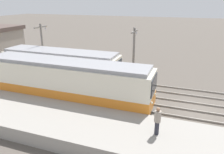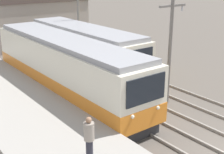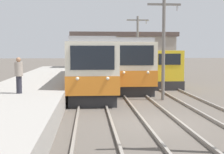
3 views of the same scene
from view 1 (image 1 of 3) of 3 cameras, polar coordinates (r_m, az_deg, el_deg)
name	(u,v)px [view 1 (image 1 of 3)]	position (r m, az deg, el deg)	size (l,w,h in m)	color
ground_plane	(197,109)	(19.20, 21.41, -7.79)	(200.00, 200.00, 0.00)	#564F47
platform_left	(200,152)	(13.58, 21.98, -17.62)	(4.50, 54.00, 0.98)	gray
track_left	(198,125)	(16.88, 21.54, -11.47)	(1.54, 60.00, 0.14)	gray
track_center	(197,107)	(19.35, 21.42, -7.34)	(1.54, 60.00, 0.14)	gray
track_right	(197,93)	(22.10, 21.33, -3.96)	(1.54, 60.00, 0.14)	gray
commuter_train_left	(66,84)	(18.55, -11.88, -1.84)	(2.84, 14.59, 3.77)	#28282B
commuter_train_center	(61,71)	(21.90, -13.10, 1.48)	(2.84, 11.73, 3.84)	#28282B
shunting_locomotive	(78,68)	(24.41, -8.81, 2.22)	(2.40, 5.35, 3.00)	#28282B
catenary_mast_mid	(134,58)	(20.15, 5.65, 5.01)	(2.00, 0.20, 6.09)	slate
catenary_mast_far	(43,50)	(24.39, -17.58, 6.75)	(2.00, 0.20, 6.09)	slate
person_on_platform	(157,120)	(12.92, 11.78, -10.92)	(0.38, 0.38, 1.72)	#282833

